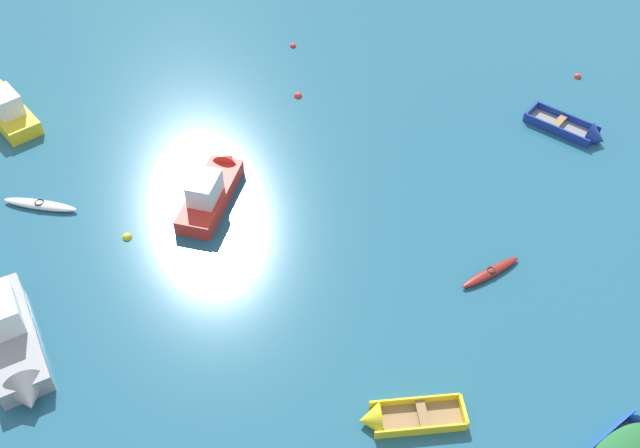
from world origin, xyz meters
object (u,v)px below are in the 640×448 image
object	(u,v)px
motor_launch_yellow_back_row_right	(3,105)
motor_launch_grey_near_camera	(11,342)
mooring_buoy_far_field	(298,96)
mooring_buoy_trailing	(293,46)
rowboat_yellow_cluster_inner	(391,418)
mooring_buoy_between_boats_right	(127,237)
kayak_white_midfield_right	(40,205)
motor_launch_red_near_right	(213,187)
kayak_maroon_back_row_left	(491,272)
rowboat_deep_blue_outer_left	(580,133)
mooring_buoy_central	(577,77)
rowboat_blue_cluster_outer	(631,446)

from	to	relation	value
motor_launch_yellow_back_row_right	motor_launch_grey_near_camera	world-z (taller)	motor_launch_grey_near_camera
mooring_buoy_far_field	mooring_buoy_trailing	size ratio (longest dim) A/B	1.18
rowboat_yellow_cluster_inner	mooring_buoy_between_boats_right	bearing A→B (deg)	148.16
kayak_white_midfield_right	mooring_buoy_far_field	size ratio (longest dim) A/B	8.10
motor_launch_red_near_right	rowboat_yellow_cluster_inner	size ratio (longest dim) A/B	1.39
kayak_maroon_back_row_left	motor_launch_grey_near_camera	distance (m)	18.23
rowboat_deep_blue_outer_left	mooring_buoy_between_boats_right	world-z (taller)	rowboat_deep_blue_outer_left
kayak_maroon_back_row_left	rowboat_deep_blue_outer_left	world-z (taller)	rowboat_deep_blue_outer_left
motor_launch_grey_near_camera	motor_launch_red_near_right	distance (m)	10.39
kayak_white_midfield_right	motor_launch_red_near_right	bearing A→B (deg)	12.51
kayak_maroon_back_row_left	rowboat_deep_blue_outer_left	distance (m)	10.58
rowboat_deep_blue_outer_left	mooring_buoy_between_boats_right	distance (m)	21.79
motor_launch_yellow_back_row_right	mooring_buoy_between_boats_right	distance (m)	11.51
motor_launch_yellow_back_row_right	kayak_white_midfield_right	bearing A→B (deg)	-54.53
mooring_buoy_far_field	motor_launch_yellow_back_row_right	bearing A→B (deg)	-166.57
rowboat_deep_blue_outer_left	mooring_buoy_trailing	xyz separation A→B (m)	(-15.04, 6.23, -0.21)
motor_launch_grey_near_camera	motor_launch_red_near_right	size ratio (longest dim) A/B	1.11
motor_launch_grey_near_camera	mooring_buoy_central	world-z (taller)	motor_launch_grey_near_camera
motor_launch_grey_near_camera	rowboat_deep_blue_outer_left	xyz separation A→B (m)	(21.86, 15.45, -0.42)
kayak_white_midfield_right	motor_launch_red_near_right	distance (m)	7.53
motor_launch_grey_near_camera	motor_launch_red_near_right	xyz separation A→B (m)	(5.23, 8.98, -0.08)
rowboat_blue_cluster_outer	mooring_buoy_central	bearing A→B (deg)	87.39
motor_launch_red_near_right	kayak_maroon_back_row_left	bearing A→B (deg)	-14.23
kayak_maroon_back_row_left	mooring_buoy_central	size ratio (longest dim) A/B	6.35
kayak_maroon_back_row_left	mooring_buoy_between_boats_right	bearing A→B (deg)	179.52
mooring_buoy_trailing	rowboat_blue_cluster_outer	bearing A→B (deg)	-57.46
kayak_white_midfield_right	mooring_buoy_far_field	bearing A→B (deg)	44.09
kayak_white_midfield_right	mooring_buoy_trailing	xyz separation A→B (m)	(8.93, 14.33, -0.16)
kayak_white_midfield_right	rowboat_blue_cluster_outer	world-z (taller)	rowboat_blue_cluster_outer
rowboat_yellow_cluster_inner	mooring_buoy_trailing	bearing A→B (deg)	106.78
mooring_buoy_trailing	mooring_buoy_between_boats_right	size ratio (longest dim) A/B	0.89
kayak_maroon_back_row_left	mooring_buoy_between_boats_right	size ratio (longest dim) A/B	6.25
rowboat_deep_blue_outer_left	mooring_buoy_trailing	bearing A→B (deg)	157.52
rowboat_blue_cluster_outer	mooring_buoy_central	world-z (taller)	rowboat_blue_cluster_outer
motor_launch_yellow_back_row_right	mooring_buoy_far_field	world-z (taller)	motor_launch_yellow_back_row_right
mooring_buoy_between_boats_right	rowboat_blue_cluster_outer	bearing A→B (deg)	-20.65
mooring_buoy_trailing	mooring_buoy_between_boats_right	xyz separation A→B (m)	(-4.62, -15.61, 0.00)
motor_launch_yellow_back_row_right	kayak_maroon_back_row_left	bearing A→B (deg)	-17.75
motor_launch_grey_near_camera	mooring_buoy_central	xyz separation A→B (m)	(22.38, 20.59, -0.63)
motor_launch_grey_near_camera	rowboat_yellow_cluster_inner	size ratio (longest dim) A/B	1.55
motor_launch_grey_near_camera	rowboat_deep_blue_outer_left	world-z (taller)	motor_launch_grey_near_camera
motor_launch_yellow_back_row_right	kayak_maroon_back_row_left	size ratio (longest dim) A/B	1.94
rowboat_blue_cluster_outer	rowboat_yellow_cluster_inner	bearing A→B (deg)	179.20
mooring_buoy_far_field	mooring_buoy_trailing	xyz separation A→B (m)	(-0.99, 4.71, 0.00)
motor_launch_red_near_right	mooring_buoy_between_boats_right	size ratio (longest dim) A/B	12.93
kayak_maroon_back_row_left	mooring_buoy_between_boats_right	world-z (taller)	kayak_maroon_back_row_left
rowboat_blue_cluster_outer	rowboat_yellow_cluster_inner	xyz separation A→B (m)	(-7.72, 0.11, -0.18)
kayak_white_midfield_right	mooring_buoy_far_field	xyz separation A→B (m)	(9.92, 9.61, -0.16)
motor_launch_grey_near_camera	rowboat_deep_blue_outer_left	bearing A→B (deg)	35.25
kayak_maroon_back_row_left	motor_launch_grey_near_camera	world-z (taller)	motor_launch_grey_near_camera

